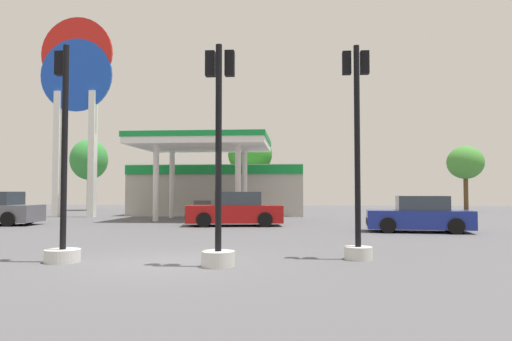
{
  "coord_description": "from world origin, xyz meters",
  "views": [
    {
      "loc": [
        2.96,
        -10.61,
        1.63
      ],
      "look_at": [
        1.26,
        10.22,
        2.55
      ],
      "focal_mm": 33.37,
      "sensor_mm": 36.0,
      "label": 1
    }
  ],
  "objects_px": {
    "tree_2": "(465,163)",
    "traffic_signal_0": "(357,175)",
    "car_1": "(235,210)",
    "traffic_signal_3": "(219,188)",
    "tree_0": "(89,160)",
    "tree_1": "(250,155)",
    "car_2": "(419,216)",
    "station_pole_sign": "(76,88)",
    "traffic_signal_1": "(63,202)"
  },
  "relations": [
    {
      "from": "tree_0",
      "to": "tree_2",
      "type": "relative_size",
      "value": 1.15
    },
    {
      "from": "tree_1",
      "to": "tree_2",
      "type": "height_order",
      "value": "tree_1"
    },
    {
      "from": "traffic_signal_0",
      "to": "traffic_signal_3",
      "type": "distance_m",
      "value": 3.47
    },
    {
      "from": "station_pole_sign",
      "to": "tree_2",
      "type": "height_order",
      "value": "station_pole_sign"
    },
    {
      "from": "car_1",
      "to": "traffic_signal_1",
      "type": "bearing_deg",
      "value": -102.17
    },
    {
      "from": "car_1",
      "to": "car_2",
      "type": "relative_size",
      "value": 1.11
    },
    {
      "from": "tree_0",
      "to": "tree_1",
      "type": "relative_size",
      "value": 0.98
    },
    {
      "from": "tree_2",
      "to": "traffic_signal_0",
      "type": "bearing_deg",
      "value": -113.63
    },
    {
      "from": "traffic_signal_3",
      "to": "tree_0",
      "type": "bearing_deg",
      "value": 118.73
    },
    {
      "from": "tree_0",
      "to": "tree_1",
      "type": "distance_m",
      "value": 14.14
    },
    {
      "from": "tree_2",
      "to": "car_2",
      "type": "bearing_deg",
      "value": -113.68
    },
    {
      "from": "car_1",
      "to": "car_2",
      "type": "bearing_deg",
      "value": -19.89
    },
    {
      "from": "car_2",
      "to": "traffic_signal_3",
      "type": "height_order",
      "value": "traffic_signal_3"
    },
    {
      "from": "car_1",
      "to": "traffic_signal_0",
      "type": "height_order",
      "value": "traffic_signal_0"
    },
    {
      "from": "tree_1",
      "to": "car_1",
      "type": "bearing_deg",
      "value": -87.09
    },
    {
      "from": "tree_2",
      "to": "tree_1",
      "type": "bearing_deg",
      "value": -176.48
    },
    {
      "from": "car_2",
      "to": "traffic_signal_1",
      "type": "relative_size",
      "value": 0.83
    },
    {
      "from": "car_2",
      "to": "tree_2",
      "type": "distance_m",
      "value": 22.4
    },
    {
      "from": "station_pole_sign",
      "to": "car_1",
      "type": "distance_m",
      "value": 15.22
    },
    {
      "from": "car_1",
      "to": "tree_0",
      "type": "height_order",
      "value": "tree_0"
    },
    {
      "from": "station_pole_sign",
      "to": "car_2",
      "type": "bearing_deg",
      "value": -27.05
    },
    {
      "from": "tree_0",
      "to": "tree_2",
      "type": "bearing_deg",
      "value": 0.39
    },
    {
      "from": "tree_1",
      "to": "traffic_signal_0",
      "type": "bearing_deg",
      "value": -79.21
    },
    {
      "from": "tree_2",
      "to": "car_1",
      "type": "bearing_deg",
      "value": -133.75
    },
    {
      "from": "tree_0",
      "to": "car_2",
      "type": "bearing_deg",
      "value": -41.42
    },
    {
      "from": "station_pole_sign",
      "to": "traffic_signal_1",
      "type": "relative_size",
      "value": 2.55
    },
    {
      "from": "tree_0",
      "to": "tree_1",
      "type": "bearing_deg",
      "value": -3.51
    },
    {
      "from": "traffic_signal_3",
      "to": "tree_2",
      "type": "xyz_separation_m",
      "value": [
        15.55,
        29.61,
        2.25
      ]
    },
    {
      "from": "car_2",
      "to": "tree_0",
      "type": "relative_size",
      "value": 0.69
    },
    {
      "from": "car_2",
      "to": "tree_1",
      "type": "height_order",
      "value": "tree_1"
    },
    {
      "from": "traffic_signal_3",
      "to": "tree_1",
      "type": "xyz_separation_m",
      "value": [
        -2.0,
        28.53,
        2.95
      ]
    },
    {
      "from": "tree_0",
      "to": "tree_2",
      "type": "distance_m",
      "value": 31.66
    },
    {
      "from": "car_1",
      "to": "traffic_signal_3",
      "type": "bearing_deg",
      "value": -84.5
    },
    {
      "from": "car_2",
      "to": "tree_1",
      "type": "xyz_separation_m",
      "value": [
        -8.65,
        19.21,
        3.99
      ]
    },
    {
      "from": "car_2",
      "to": "traffic_signal_1",
      "type": "distance_m",
      "value": 13.73
    },
    {
      "from": "traffic_signal_3",
      "to": "tree_2",
      "type": "relative_size",
      "value": 0.92
    },
    {
      "from": "station_pole_sign",
      "to": "tree_2",
      "type": "distance_m",
      "value": 30.2
    },
    {
      "from": "station_pole_sign",
      "to": "car_1",
      "type": "height_order",
      "value": "station_pole_sign"
    },
    {
      "from": "traffic_signal_0",
      "to": "tree_2",
      "type": "distance_m",
      "value": 30.91
    },
    {
      "from": "station_pole_sign",
      "to": "car_2",
      "type": "xyz_separation_m",
      "value": [
        19.06,
        -9.73,
        -7.67
      ]
    },
    {
      "from": "traffic_signal_1",
      "to": "tree_1",
      "type": "bearing_deg",
      "value": 86.52
    },
    {
      "from": "car_1",
      "to": "tree_2",
      "type": "height_order",
      "value": "tree_2"
    },
    {
      "from": "car_2",
      "to": "traffic_signal_1",
      "type": "xyz_separation_m",
      "value": [
        -10.37,
        -8.98,
        0.72
      ]
    },
    {
      "from": "tree_0",
      "to": "tree_2",
      "type": "xyz_separation_m",
      "value": [
        31.66,
        0.21,
        -0.42
      ]
    },
    {
      "from": "station_pole_sign",
      "to": "tree_1",
      "type": "height_order",
      "value": "station_pole_sign"
    },
    {
      "from": "car_2",
      "to": "traffic_signal_3",
      "type": "relative_size",
      "value": 0.87
    },
    {
      "from": "tree_1",
      "to": "tree_2",
      "type": "relative_size",
      "value": 1.17
    },
    {
      "from": "tree_1",
      "to": "tree_2",
      "type": "distance_m",
      "value": 17.6
    },
    {
      "from": "traffic_signal_0",
      "to": "tree_2",
      "type": "bearing_deg",
      "value": 66.37
    },
    {
      "from": "station_pole_sign",
      "to": "traffic_signal_3",
      "type": "relative_size",
      "value": 2.65
    }
  ]
}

